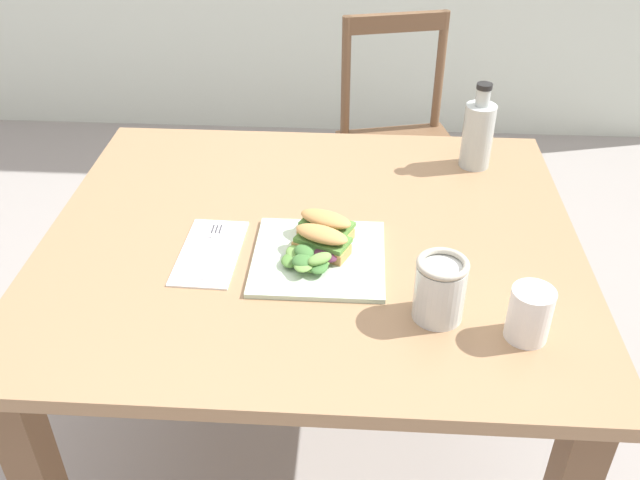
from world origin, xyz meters
TOP-DOWN VIEW (x-y plane):
  - ground_plane at (0.00, 0.00)m, footprint 8.03×8.03m
  - dining_table at (0.07, -0.06)m, footprint 1.11×0.97m
  - chair_wooden_far at (0.31, 0.94)m, footprint 0.48×0.48m
  - plate_lunch at (0.09, -0.15)m, footprint 0.26×0.26m
  - sandwich_half_front at (0.10, -0.13)m, footprint 0.12×0.10m
  - sandwich_half_back at (0.10, -0.08)m, footprint 0.12×0.10m
  - salad_mixed_greens at (0.08, -0.17)m, footprint 0.12×0.12m
  - napkin_folded at (-0.13, -0.14)m, footprint 0.12×0.23m
  - fork_on_napkin at (-0.13, -0.12)m, footprint 0.03×0.19m
  - bottle_cold_brew at (0.45, 0.27)m, footprint 0.07×0.07m
  - mason_jar_iced_tea at (0.31, -0.30)m, footprint 0.09×0.09m
  - cup_extra_side at (0.46, -0.35)m, footprint 0.07×0.07m

SIDE VIEW (x-z plane):
  - ground_plane at x=0.00m, z-range 0.00..0.00m
  - chair_wooden_far at x=0.31m, z-range 0.01..0.88m
  - dining_table at x=0.07m, z-range 0.24..0.98m
  - napkin_folded at x=-0.13m, z-range 0.74..0.74m
  - plate_lunch at x=0.09m, z-range 0.74..0.75m
  - fork_on_napkin at x=-0.13m, z-range 0.74..0.75m
  - salad_mixed_greens at x=0.08m, z-range 0.75..0.78m
  - sandwich_half_front at x=0.10m, z-range 0.75..0.81m
  - sandwich_half_back at x=0.10m, z-range 0.75..0.81m
  - cup_extra_side at x=0.46m, z-range 0.74..0.84m
  - mason_jar_iced_tea at x=0.31m, z-range 0.73..0.85m
  - bottle_cold_brew at x=0.45m, z-range 0.71..0.92m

